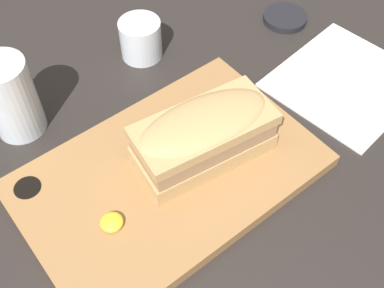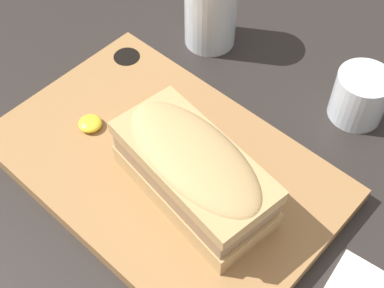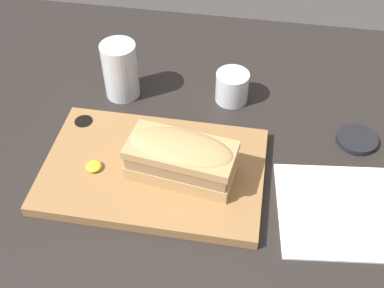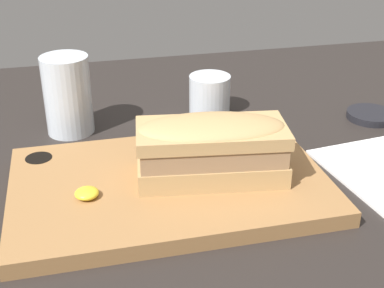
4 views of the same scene
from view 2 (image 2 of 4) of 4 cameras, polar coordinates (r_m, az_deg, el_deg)
dining_table at (r=62.54cm, az=1.92°, el=-5.85°), size 197.13×107.68×2.00cm
serving_board at (r=62.66cm, az=-2.95°, el=-2.41°), size 39.37×25.54×2.09cm
sandwich at (r=55.80cm, az=0.18°, el=-2.83°), size 19.38×10.93×7.95cm
mustard_dollop at (r=65.68cm, az=-10.80°, el=2.16°), size 2.87×2.87×1.15cm
water_glass at (r=75.66cm, az=1.99°, el=14.03°), size 7.24×7.24×12.19cm
wine_glass at (r=70.04cm, az=17.42°, el=4.72°), size 6.87×6.87×6.53cm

